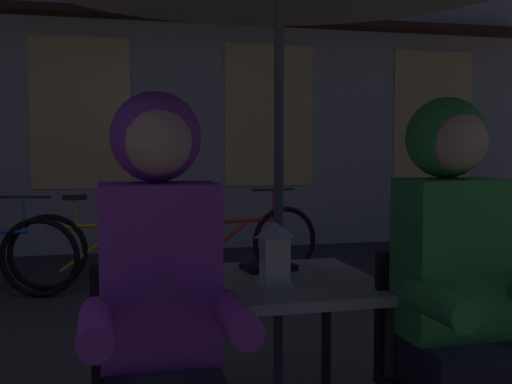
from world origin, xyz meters
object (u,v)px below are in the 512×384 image
(cafe_table, at_px, (278,305))
(chair_right, at_px, (444,367))
(person_left_hooded, at_px, (160,282))
(lantern, at_px, (275,253))
(person_right_hooded, at_px, (456,266))
(bicycle_fourth, at_px, (235,242))
(book, at_px, (268,267))
(bicycle_third, at_px, (109,247))

(cafe_table, xyz_separation_m, chair_right, (0.48, -0.37, -0.15))
(cafe_table, xyz_separation_m, person_left_hooded, (-0.48, -0.43, 0.21))
(lantern, xyz_separation_m, person_left_hooded, (-0.43, -0.31, -0.01))
(person_right_hooded, bearing_deg, bicycle_fourth, 88.93)
(lantern, relative_size, person_right_hooded, 0.17)
(bicycle_fourth, height_order, book, bicycle_fourth)
(book, bearing_deg, person_right_hooded, -60.13)
(person_left_hooded, bearing_deg, book, 50.78)
(cafe_table, xyz_separation_m, book, (0.01, 0.17, 0.11))
(person_right_hooded, bearing_deg, person_left_hooded, 180.00)
(bicycle_third, bearing_deg, lantern, -81.28)
(lantern, distance_m, book, 0.31)
(bicycle_third, bearing_deg, book, -79.52)
(lantern, height_order, bicycle_fourth, lantern)
(lantern, distance_m, chair_right, 0.69)
(chair_right, height_order, bicycle_third, chair_right)
(person_left_hooded, xyz_separation_m, book, (0.49, 0.60, -0.09))
(cafe_table, xyz_separation_m, person_right_hooded, (0.48, -0.43, 0.21))
(person_right_hooded, bearing_deg, bicycle_third, 105.67)
(bicycle_fourth, bearing_deg, chair_right, -91.08)
(book, bearing_deg, lantern, -109.32)
(bicycle_third, xyz_separation_m, bicycle_fourth, (1.13, -0.00, 0.00))
(cafe_table, relative_size, person_left_hooded, 0.53)
(person_left_hooded, relative_size, person_right_hooded, 1.00)
(cafe_table, distance_m, chair_right, 0.62)
(person_right_hooded, relative_size, bicycle_third, 0.84)
(person_left_hooded, relative_size, book, 7.00)
(cafe_table, distance_m, person_left_hooded, 0.67)
(lantern, relative_size, bicycle_fourth, 0.14)
(cafe_table, distance_m, lantern, 0.26)
(chair_right, xyz_separation_m, book, (-0.47, 0.54, 0.26))
(person_left_hooded, height_order, bicycle_third, person_left_hooded)
(bicycle_third, bearing_deg, person_left_hooded, -88.48)
(bicycle_third, bearing_deg, bicycle_fourth, -0.15)
(cafe_table, bearing_deg, person_left_hooded, -138.43)
(cafe_table, relative_size, lantern, 3.20)
(cafe_table, height_order, chair_right, chair_right)
(person_right_hooded, xyz_separation_m, bicycle_third, (-1.06, 3.78, -0.50))
(bicycle_fourth, bearing_deg, lantern, -99.79)
(book, bearing_deg, cafe_table, -101.11)
(chair_right, relative_size, person_left_hooded, 0.62)
(person_right_hooded, distance_m, bicycle_fourth, 3.81)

